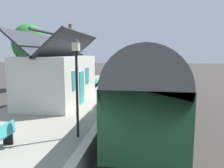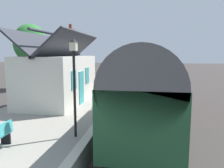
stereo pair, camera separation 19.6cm
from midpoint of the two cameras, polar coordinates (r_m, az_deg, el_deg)
The scene contains 13 objects.
ground_plane at distance 16.11m, azimuth 5.65°, elevation -6.49°, with size 160.00×160.00×0.00m, color #383330.
platform at distance 16.82m, azimuth -8.94°, elevation -4.52°, with size 32.00×6.48×0.80m, color gray.
platform_edge_coping at distance 16.05m, azimuth 1.48°, elevation -3.54°, with size 32.00×0.36×0.02m, color beige.
rail_near at distance 16.08m, azimuth 11.46°, elevation -6.39°, with size 52.00×0.08×0.14m, color gray.
rail_far at distance 16.09m, azimuth 6.30°, elevation -6.26°, with size 52.00×0.08×0.14m, color gray.
train at distance 13.82m, azimuth 8.98°, elevation 0.38°, with size 15.81×2.73×4.32m.
station_building at distance 14.98m, azimuth -13.23°, elevation 1.82°, with size 7.18×3.51×5.42m.
bench_by_lamp at distance 26.44m, azimuth -1.26°, elevation 2.04°, with size 1.41×0.46×0.88m.
bench_platform_end at distance 20.36m, azimuth -4.26°, elevation 0.23°, with size 1.41×0.46×0.88m.
bench_mid_platform at distance 22.51m, azimuth -2.53°, elevation 0.99°, with size 1.41×0.47×0.88m.
planter_bench_left at distance 18.63m, azimuth -0.82°, elevation -0.38°, with size 0.72×0.72×0.91m.
lamp_post_platform at distance 8.23m, azimuth -9.30°, elevation 3.78°, with size 0.32×0.50×3.77m.
tree_far_right at distance 26.24m, azimuth -20.48°, elevation 9.87°, with size 3.62×3.70×7.31m.
Camera 2 is at (-15.56, -1.09, 4.01)m, focal length 34.71 mm.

